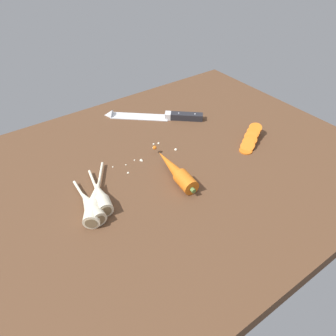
% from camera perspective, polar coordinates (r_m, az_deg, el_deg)
% --- Properties ---
extents(ground_plane, '(1.20, 0.90, 0.04)m').
position_cam_1_polar(ground_plane, '(0.94, -0.71, -1.04)').
color(ground_plane, brown).
extents(chefs_knife, '(0.28, 0.25, 0.04)m').
position_cam_1_polar(chefs_knife, '(1.17, -2.87, 8.98)').
color(chefs_knife, silver).
rests_on(chefs_knife, ground_plane).
extents(whole_carrot, '(0.06, 0.22, 0.04)m').
position_cam_1_polar(whole_carrot, '(0.89, 1.33, -0.51)').
color(whole_carrot, orange).
rests_on(whole_carrot, ground_plane).
extents(parsnip_front, '(0.06, 0.18, 0.04)m').
position_cam_1_polar(parsnip_front, '(0.84, -11.72, -4.76)').
color(parsnip_front, beige).
rests_on(parsnip_front, ground_plane).
extents(parsnip_mid_left, '(0.15, 0.21, 0.04)m').
position_cam_1_polar(parsnip_mid_left, '(0.83, -12.47, -5.40)').
color(parsnip_mid_left, beige).
rests_on(parsnip_mid_left, ground_plane).
extents(parsnip_mid_right, '(0.05, 0.17, 0.04)m').
position_cam_1_polar(parsnip_mid_right, '(0.82, -13.32, -6.37)').
color(parsnip_mid_right, beige).
rests_on(parsnip_mid_right, ground_plane).
extents(carrot_slice_stack, '(0.13, 0.09, 0.04)m').
position_cam_1_polar(carrot_slice_stack, '(1.06, 14.10, 4.96)').
color(carrot_slice_stack, orange).
rests_on(carrot_slice_stack, ground_plane).
extents(mince_crumbs, '(0.20, 0.08, 0.01)m').
position_cam_1_polar(mince_crumbs, '(0.98, -3.02, 2.36)').
color(mince_crumbs, silver).
rests_on(mince_crumbs, ground_plane).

